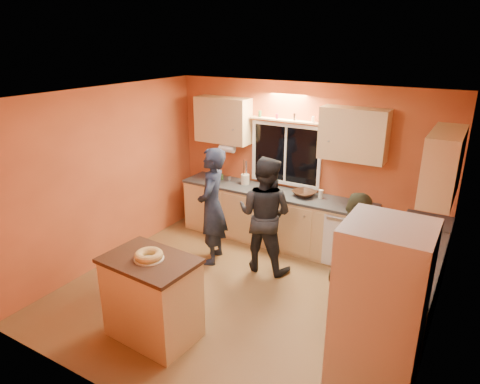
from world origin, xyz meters
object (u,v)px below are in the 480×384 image
Objects in this scene: refrigerator at (378,318)px; person_left at (212,206)px; person_right at (352,263)px; person_center at (265,215)px; island at (152,297)px.

refrigerator is 3.13m from person_left.
person_left is 1.05× the size of person_right.
person_left is at bearing 11.16° from person_center.
refrigerator is at bearing 137.81° from person_center.
refrigerator reaches higher than person_left.
person_left is at bearing 106.00° from island.
refrigerator is 2.59m from person_center.
person_right is (-0.51, 0.96, -0.06)m from refrigerator.
person_center is (-1.98, 1.67, -0.05)m from refrigerator.
island is 0.63× the size of person_right.
person_right is (2.25, -0.52, -0.05)m from person_left.
island is 2.28m from person_right.
person_center is at bearing 73.17° from person_right.
person_center is at bearing 139.94° from refrigerator.
person_right is at bearing 38.33° from island.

